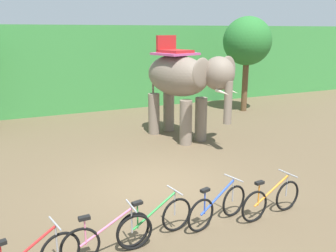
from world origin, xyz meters
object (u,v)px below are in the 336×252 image
bike_orange (271,200)px  tree_left (247,42)px  bike_green (156,221)px  bike_blue (218,206)px  bike_pink (108,238)px  elephant (183,80)px

bike_orange → tree_left: bearing=56.9°
bike_green → bike_blue: size_ratio=1.01×
bike_pink → bike_green: 1.01m
elephant → bike_green: elephant is taller
bike_blue → elephant: bearing=70.1°
bike_blue → bike_green: bearing=179.4°
bike_pink → elephant: bearing=52.9°
bike_green → bike_pink: bearing=-169.2°
tree_left → bike_green: 12.58m
tree_left → elephant: tree_left is taller
elephant → bike_blue: (-2.08, -5.75, -1.82)m
tree_left → bike_pink: bearing=-136.7°
elephant → bike_orange: (-0.86, -5.97, -1.82)m
bike_green → bike_orange: size_ratio=0.99×
elephant → bike_pink: elephant is taller
elephant → bike_green: bearing=-121.3°
bike_pink → bike_blue: same height
bike_pink → bike_orange: 3.63m
elephant → bike_blue: size_ratio=2.54×
bike_pink → tree_left: bearing=43.3°
bike_pink → bike_orange: size_ratio=1.00×
bike_orange → bike_pink: bearing=179.3°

